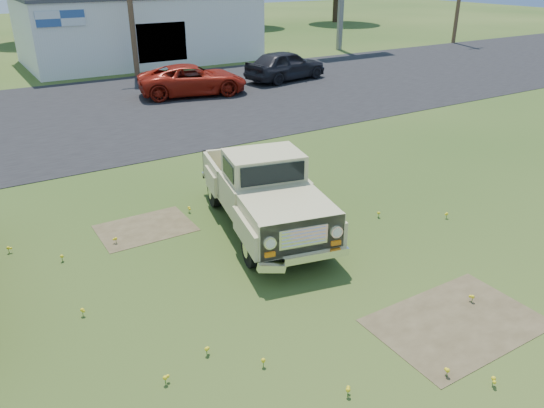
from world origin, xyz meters
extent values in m
plane|color=#264516|center=(0.00, 0.00, 0.00)|extent=(140.00, 140.00, 0.00)
cube|color=black|center=(0.00, 15.00, 0.00)|extent=(90.00, 14.00, 0.02)
cube|color=#4D4029|center=(1.50, -3.00, 0.00)|extent=(3.00, 2.00, 0.01)
cube|color=#4D4029|center=(-2.00, 3.50, 0.00)|extent=(2.20, 1.60, 0.01)
cube|color=silver|center=(6.00, 27.00, 2.00)|extent=(14.00, 8.00, 4.00)
cube|color=black|center=(6.00, 23.05, 1.60)|extent=(3.00, 0.10, 2.20)
cube|color=silver|center=(0.50, 22.95, 3.20)|extent=(2.50, 0.08, 0.80)
cylinder|color=#322317|center=(2.00, 40.50, 1.89)|extent=(0.56, 0.56, 3.78)
cylinder|color=#322317|center=(12.00, 39.00, 1.71)|extent=(0.56, 0.56, 3.42)
cylinder|color=#322317|center=(22.00, 41.50, 1.80)|extent=(0.56, 0.56, 3.60)
cylinder|color=#322317|center=(32.00, 40.00, 2.07)|extent=(0.56, 0.56, 4.14)
imported|color=maroon|center=(4.81, 16.01, 0.72)|extent=(5.56, 3.42, 1.44)
imported|color=black|center=(10.52, 16.62, 0.80)|extent=(4.94, 2.62, 1.60)
camera|label=1|loc=(-5.37, -7.86, 5.88)|focal=35.00mm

